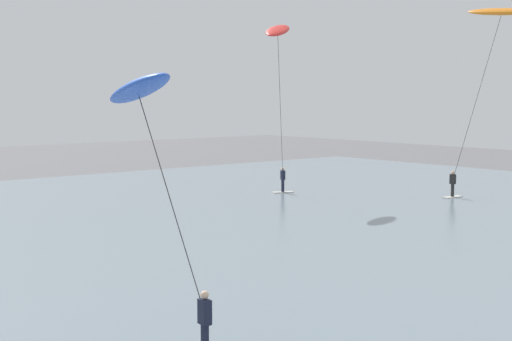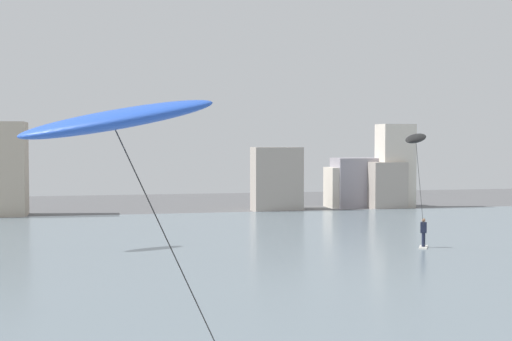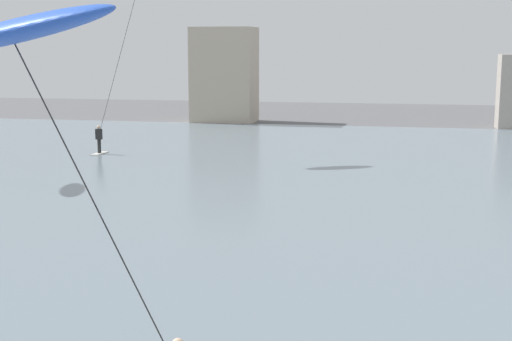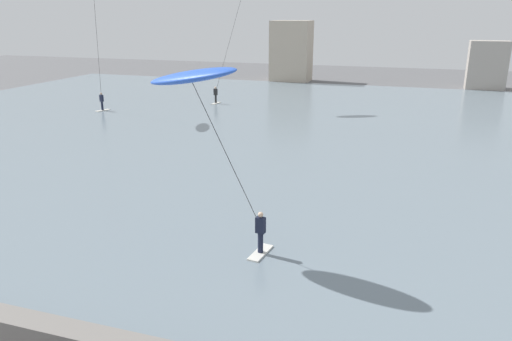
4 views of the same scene
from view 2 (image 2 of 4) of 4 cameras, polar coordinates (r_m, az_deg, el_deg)
water_bay at (r=34.64m, az=-4.71°, el=-7.73°), size 84.00×52.00×0.10m
far_shore_buildings at (r=63.01m, az=-1.72°, el=-0.49°), size 38.40×5.13×7.62m
kitesurfer_black at (r=39.36m, az=12.52°, el=1.47°), size 3.22×4.22×6.54m
kitesurfer_blue at (r=13.87m, az=-10.36°, el=2.27°), size 4.63×2.17×6.99m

